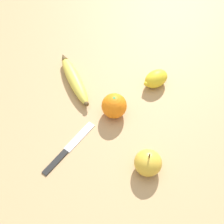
# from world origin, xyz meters

# --- Properties ---
(ground_plane) EXTENTS (3.00, 3.00, 0.00)m
(ground_plane) POSITION_xyz_m (0.00, 0.00, 0.00)
(ground_plane) COLOR tan
(banana) EXTENTS (0.13, 0.21, 0.04)m
(banana) POSITION_xyz_m (-0.10, 0.06, 0.02)
(banana) COLOR #DBCC4C
(banana) RESTS_ON ground_plane
(orange) EXTENTS (0.07, 0.07, 0.07)m
(orange) POSITION_xyz_m (0.03, -0.05, 0.04)
(orange) COLOR orange
(orange) RESTS_ON ground_plane
(apple) EXTENTS (0.07, 0.07, 0.08)m
(apple) POSITION_xyz_m (0.13, -0.23, 0.03)
(apple) COLOR gold
(apple) RESTS_ON ground_plane
(lemon) EXTENTS (0.10, 0.09, 0.05)m
(lemon) POSITION_xyz_m (0.16, 0.06, 0.03)
(lemon) COLOR yellow
(lemon) RESTS_ON ground_plane
(paring_knife) EXTENTS (0.13, 0.18, 0.01)m
(paring_knife) POSITION_xyz_m (-0.09, -0.18, 0.00)
(paring_knife) COLOR silver
(paring_knife) RESTS_ON ground_plane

